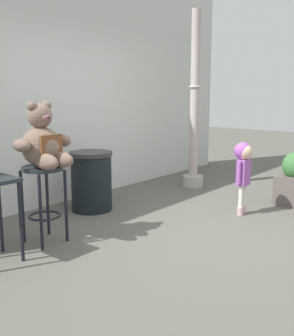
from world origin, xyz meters
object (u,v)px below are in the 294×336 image
object	(u,v)px
bar_stool_with_teddy	(43,188)
trash_bin	(91,181)
lamppost	(194,120)
teddy_bear	(43,143)
child_walking	(243,162)

from	to	relation	value
bar_stool_with_teddy	trash_bin	xyz separation A→B (m)	(1.09, 0.48, -0.18)
lamppost	trash_bin	bearing A→B (deg)	171.59
teddy_bear	lamppost	distance (m)	3.05
bar_stool_with_teddy	child_walking	distance (m)	2.44
child_walking	trash_bin	size ratio (longest dim) A/B	1.19
trash_bin	lamppost	world-z (taller)	lamppost
teddy_bear	child_walking	bearing A→B (deg)	-26.60
lamppost	bar_stool_with_teddy	bearing A→B (deg)	-176.40
teddy_bear	trash_bin	size ratio (longest dim) A/B	0.84
bar_stool_with_teddy	teddy_bear	distance (m)	0.46
bar_stool_with_teddy	lamppost	world-z (taller)	lamppost
trash_bin	child_walking	bearing A→B (deg)	-55.94
trash_bin	lamppost	xyz separation A→B (m)	(1.95, -0.29, 0.70)
teddy_bear	child_walking	size ratio (longest dim) A/B	0.71
teddy_bear	trash_bin	xyz separation A→B (m)	(1.09, 0.51, -0.64)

